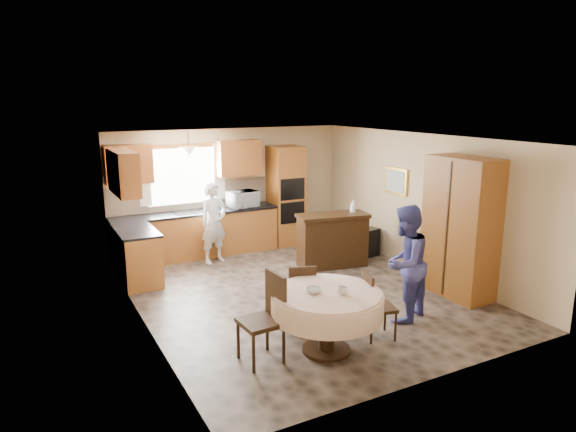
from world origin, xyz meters
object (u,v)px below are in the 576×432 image
Objects in this scene: cupboard at (460,227)px; chair_left at (267,313)px; person_dining at (405,264)px; chair_back at (301,293)px; person_sink at (214,223)px; oven_tower at (286,196)px; dining_table at (327,305)px; chair_right at (374,302)px; sideboard at (332,242)px.

cupboard is 2.05× the size of chair_left.
person_dining is (2.21, 0.14, 0.24)m from chair_left.
person_sink reaches higher than chair_back.
oven_tower is 1.53× the size of dining_table.
chair_back is 3.33m from person_sink.
cupboard is 2.32m from chair_right.
chair_back is 1.52m from person_dining.
oven_tower is 4.93m from dining_table.
chair_right is (1.49, -0.14, -0.10)m from chair_left.
person_sink reaches higher than dining_table.
chair_right is (-1.08, -4.54, -0.56)m from oven_tower.
oven_tower is 2.32× the size of chair_back.
cupboard is at bearing -74.66° from oven_tower.
chair_back reaches higher than dining_table.
person_dining is (1.47, 0.30, 0.22)m from dining_table.
sideboard is 2.55m from person_dining.
chair_left is 1.18× the size of chair_back.
person_dining reaches higher than person_sink.
chair_right is at bearing -95.39° from person_sink.
person_sink is 4.04m from person_dining.
oven_tower reaches higher than chair_left.
person_dining is at bearing -94.70° from oven_tower.
chair_right is at bearing 153.02° from chair_back.
person_sink is (-0.04, 3.32, 0.27)m from chair_back.
chair_left is at bearing 99.73° from chair_right.
sideboard is at bearing 56.02° from dining_table.
sideboard is 2.44m from cupboard.
chair_back reaches higher than chair_right.
person_dining is (0.73, 0.28, 0.34)m from chair_right.
person_sink is (-1.87, 1.27, 0.31)m from sideboard.
chair_back is 1.00m from chair_right.
person_sink is (-1.81, -0.50, -0.28)m from oven_tower.
dining_table is at bearing -105.86° from person_sink.
cupboard is at bearing -58.48° from chair_right.
oven_tower is 1.61× the size of sideboard.
chair_right reaches higher than dining_table.
oven_tower is at bearing 102.49° from sideboard.
oven_tower is at bearing 146.37° from chair_left.
chair_back is at bearing -104.95° from person_sink.
cupboard is at bearing 170.34° from person_dining.
cupboard reaches higher than sideboard.
person_dining is at bearing -84.48° from person_sink.
oven_tower reaches higher than chair_back.
oven_tower is 0.95× the size of cupboard.
person_dining reaches higher than chair_right.
person_dining is at bearing -178.21° from chair_back.
sideboard is at bearing -123.22° from person_dining.
dining_table is 1.54× the size of chair_right.
oven_tower is at bearing 105.34° from cupboard.
oven_tower is at bearing -118.58° from person_dining.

